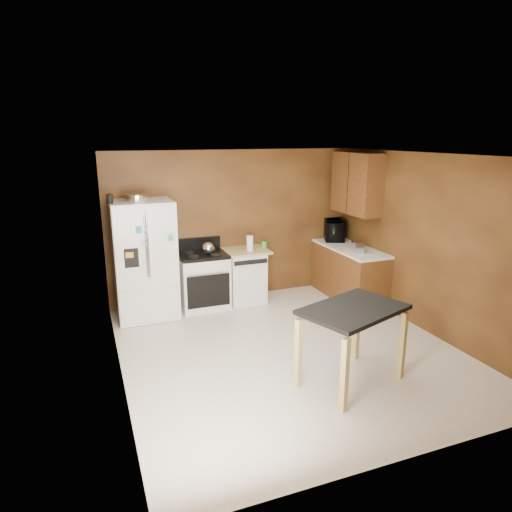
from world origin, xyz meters
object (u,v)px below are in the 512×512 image
dishwasher (244,275)px  island (353,320)px  kettle (208,248)px  toaster (358,246)px  paper_towel (250,243)px  pen_cup (110,199)px  microwave (334,230)px  gas_range (203,280)px  green_canister (264,244)px  roasting_pan (137,197)px  refrigerator (145,260)px

dishwasher → island: size_ratio=0.67×
kettle → toaster: 2.40m
paper_towel → dishwasher: bearing=125.0°
pen_cup → microwave: 3.92m
microwave → gas_range: microwave is taller
dishwasher → paper_towel: bearing=-55.0°
green_canister → microwave: size_ratio=0.16×
roasting_pan → island: 3.61m
refrigerator → kettle: bearing=-0.1°
paper_towel → refrigerator: bearing=179.8°
kettle → dishwasher: 0.84m
pen_cup → toaster: size_ratio=0.53×
toaster → dishwasher: toaster is taller
refrigerator → island: (1.87, -2.83, -0.14)m
paper_towel → gas_range: size_ratio=0.23×
paper_towel → refrigerator: refrigerator is taller
roasting_pan → kettle: 1.34m
gas_range → refrigerator: bearing=-176.2°
roasting_pan → paper_towel: roasting_pan is taller
kettle → microwave: 2.40m
toaster → gas_range: 2.55m
kettle → dishwasher: bearing=7.8°
microwave → pen_cup: bearing=118.4°
pen_cup → gas_range: 1.96m
gas_range → island: (0.96, -2.89, 0.30)m
gas_range → microwave: bearing=3.4°
pen_cup → paper_towel: size_ratio=0.52×
dishwasher → kettle: bearing=-172.2°
pen_cup → gas_range: pen_cup is taller
gas_range → toaster: bearing=-18.7°
toaster → refrigerator: (-3.28, 0.74, -0.09)m
toaster → green_canister: bearing=162.2°
kettle → microwave: size_ratio=0.32×
gas_range → dishwasher: gas_range is taller
green_canister → island: 2.97m
roasting_pan → kettle: bearing=-2.6°
refrigerator → gas_range: refrigerator is taller
pen_cup → dishwasher: 2.51m
toaster → island: (-1.41, -2.09, -0.23)m
kettle → toaster: size_ratio=0.78×
green_canister → microwave: 1.39m
pen_cup → kettle: bearing=5.3°
green_canister → island: green_canister is taller
green_canister → gas_range: bearing=-176.0°
roasting_pan → paper_towel: size_ratio=1.50×
dishwasher → green_canister: bearing=8.0°
green_canister → dishwasher: size_ratio=0.11×
pen_cup → paper_towel: pen_cup is taller
green_canister → pen_cup: bearing=-173.6°
paper_towel → gas_range: paper_towel is taller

